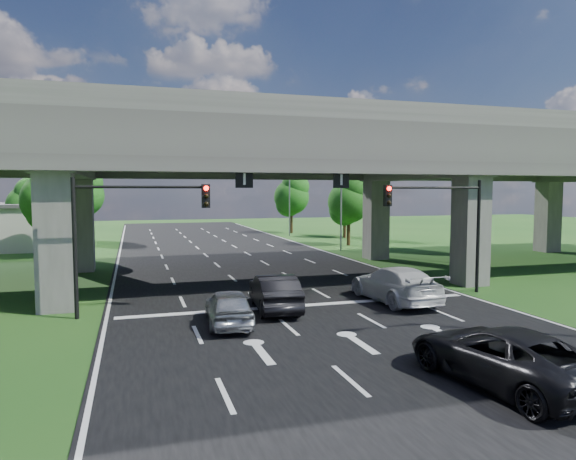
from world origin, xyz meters
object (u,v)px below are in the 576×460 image
streetlight_beyond (286,188)px  streetlight_far (337,186)px  car_dark (274,292)px  signal_right (444,215)px  car_white (395,284)px  car_silver (229,307)px  car_trailing (502,356)px  signal_left (128,220)px

streetlight_beyond → streetlight_far: bearing=-90.0°
streetlight_far → car_dark: size_ratio=2.02×
streetlight_far → signal_right: bearing=-96.5°
car_white → signal_right: bearing=-166.0°
car_silver → signal_right: bearing=-161.7°
streetlight_far → car_white: streetlight_far is taller
streetlight_far → car_trailing: bearing=-104.1°
car_dark → car_trailing: (3.72, -10.48, -0.01)m
streetlight_beyond → car_trailing: streetlight_beyond is taller
car_dark → signal_left: bearing=-3.2°
car_silver → car_trailing: car_trailing is taller
signal_right → signal_left: same height
streetlight_far → car_dark: bearing=-119.0°
streetlight_beyond → car_dark: bearing=-107.5°
streetlight_beyond → car_trailing: size_ratio=1.73×
streetlight_far → car_silver: bearing=-121.5°
signal_right → streetlight_beyond: size_ratio=0.60×
signal_left → car_white: bearing=-4.4°
streetlight_far → car_silver: streetlight_far is taller
streetlight_beyond → car_dark: streetlight_beyond is taller
signal_left → car_white: 12.82m
signal_left → car_dark: (6.27, -0.94, -3.34)m
streetlight_far → car_dark: (-11.66, -21.00, -5.00)m
car_white → car_trailing: 10.74m
streetlight_beyond → car_dark: (-11.66, -37.00, -5.00)m
signal_left → car_trailing: (9.99, -11.42, -3.35)m
signal_right → car_trailing: (-5.66, -11.42, -3.35)m
car_white → car_dark: bearing=-1.9°
signal_right → streetlight_far: (2.27, 20.06, 1.66)m
signal_right → streetlight_far: 20.25m
streetlight_far → streetlight_beyond: bearing=90.0°
streetlight_far → car_white: 22.28m
car_silver → streetlight_far: bearing=-117.1°
streetlight_beyond → car_trailing: 48.40m
car_white → car_trailing: size_ratio=1.02×
streetlight_far → car_silver: (-14.10, -22.97, -5.08)m
signal_left → car_white: (12.36, -0.94, -3.30)m
car_silver → car_white: car_white is taller
signal_left → car_dark: bearing=-8.6°
signal_right → car_white: 4.75m
car_trailing → car_white: bearing=-110.6°
signal_left → car_silver: signal_left is taller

